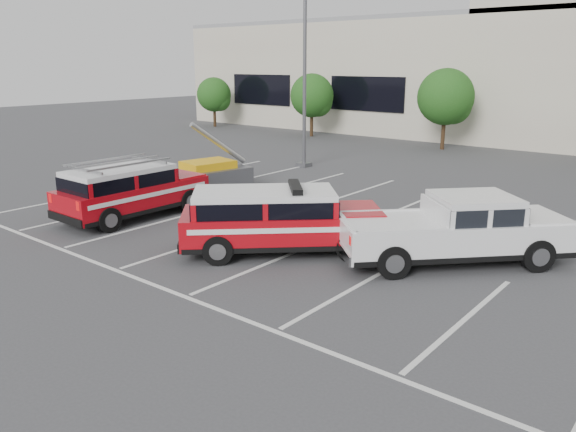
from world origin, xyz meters
name	(u,v)px	position (x,y,z in m)	size (l,w,h in m)	color
ground	(268,263)	(0.00, 0.00, 0.00)	(120.00, 120.00, 0.00)	#3B3B3E
stall_markings	(358,226)	(0.00, 4.50, 0.01)	(23.00, 15.00, 0.01)	silver
tree_far_left	(215,96)	(-24.91, 22.05, 2.50)	(2.77, 2.77, 3.99)	#3F2B19
tree_left	(313,97)	(-14.91, 22.05, 2.77)	(3.07, 3.07, 4.42)	#3F2B19
tree_mid_left	(447,99)	(-4.91, 22.05, 3.04)	(3.37, 3.37, 4.85)	#3F2B19
light_pole_left	(305,62)	(-8.00, 12.00, 5.19)	(0.90, 0.60, 10.24)	#59595E
fire_chief_suv	(279,225)	(-0.39, 0.93, 0.79)	(5.39, 5.24, 1.94)	#A40710
white_pickup	(454,236)	(3.76, 3.22, 0.72)	(5.56, 5.70, 1.82)	silver
ladder_suv	(131,194)	(-6.66, 0.54, 0.81)	(2.03, 5.12, 2.01)	#A40710
utility_rig	(206,178)	(-7.66, 4.91, 0.58)	(3.41, 3.56, 2.89)	#59595E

